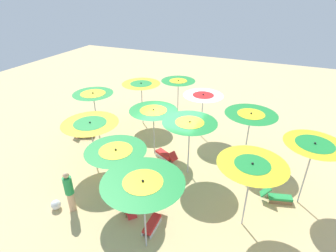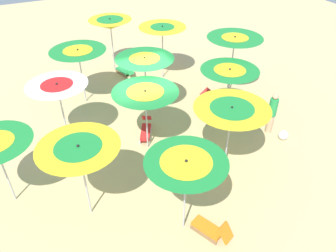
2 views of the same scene
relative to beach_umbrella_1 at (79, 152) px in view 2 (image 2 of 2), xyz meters
name	(u,v)px [view 2 (image 2 of 2)]	position (x,y,z in m)	size (l,w,h in m)	color
ground	(146,130)	(-2.84, -2.91, -2.21)	(38.85, 38.85, 0.04)	#D1B57F
beach_umbrella_1	(79,152)	(0.00, 0.00, 0.00)	(2.05, 2.05, 2.42)	#B2B2B7
beach_umbrella_2	(186,167)	(-2.11, 1.54, -0.04)	(1.97, 1.97, 2.37)	#B2B2B7
beach_umbrella_3	(58,88)	(-0.12, -3.47, -0.05)	(1.98, 1.98, 2.35)	#B2B2B7
beach_umbrella_4	(145,96)	(-2.53, -1.94, -0.13)	(2.11, 2.11, 2.28)	#B2B2B7
beach_umbrella_5	(231,113)	(-4.49, -0.09, -0.20)	(2.28, 2.28, 2.22)	#B2B2B7
beach_umbrella_6	(78,54)	(-1.35, -5.91, -0.08)	(2.19, 2.19, 2.33)	#B2B2B7
beach_umbrella_7	(145,63)	(-3.30, -3.87, 0.03)	(2.14, 2.14, 2.45)	#B2B2B7
beach_umbrella_8	(229,74)	(-5.80, -2.14, -0.17)	(2.08, 2.08, 2.24)	#B2B2B7
beach_umbrella_9	(110,24)	(-3.37, -8.16, 0.11)	(1.96, 1.96, 2.57)	#B2B2B7
beach_umbrella_10	(162,31)	(-5.19, -6.45, 0.08)	(2.08, 2.08, 2.49)	#B2B2B7
beach_umbrella_11	(234,43)	(-7.21, -3.91, 0.10)	(2.25, 2.25, 2.57)	#B2B2B7
lounger_0	(124,71)	(-3.63, -7.45, -1.98)	(0.60, 1.18, 0.63)	olive
lounger_1	(215,94)	(-6.42, -3.77, -1.99)	(1.23, 0.33, 0.53)	silver
lounger_2	(146,131)	(-2.74, -2.61, -1.99)	(0.87, 1.27, 0.57)	silver
lounger_3	(225,107)	(-6.17, -2.66, -1.98)	(1.08, 1.09, 0.61)	olive
lounger_4	(210,229)	(-2.61, 2.07, -1.97)	(0.79, 1.14, 0.64)	olive
beachgoer_0	(272,113)	(-6.89, -0.84, -1.35)	(0.30, 0.30, 1.62)	#D8A87F
beach_ball	(283,135)	(-7.08, -0.27, -2.01)	(0.35, 0.35, 0.35)	white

